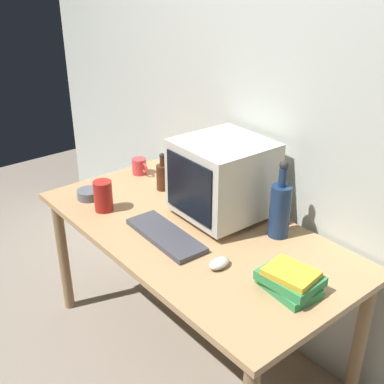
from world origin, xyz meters
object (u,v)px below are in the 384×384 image
crt_monitor (222,178)px  metal_canister (103,196)px  keyboard (165,235)px  computer_mouse (219,263)px  bottle_tall (280,209)px  book_stack (290,280)px  cd_spindle (89,194)px  bottle_short (163,176)px  mug (140,166)px

crt_monitor → metal_canister: crt_monitor is taller
keyboard → computer_mouse: computer_mouse is taller
bottle_tall → book_stack: bearing=-42.3°
crt_monitor → computer_mouse: bearing=-43.5°
book_stack → cd_spindle: book_stack is taller
keyboard → book_stack: book_stack is taller
book_stack → bottle_short: bearing=171.5°
cd_spindle → book_stack: bearing=10.1°
mug → crt_monitor: bearing=2.2°
crt_monitor → computer_mouse: (0.31, -0.29, -0.17)m
mug → metal_canister: 0.45m
bottle_short → cd_spindle: size_ratio=1.70×
bottle_tall → crt_monitor: bearing=-165.9°
computer_mouse → metal_canister: bearing=-178.1°
cd_spindle → crt_monitor: bearing=35.2°
bottle_short → mug: bearing=175.7°
computer_mouse → mug: 0.99m
cd_spindle → bottle_short: bearing=66.6°
bottle_short → book_stack: size_ratio=0.90×
computer_mouse → book_stack: (0.27, 0.10, 0.03)m
computer_mouse → cd_spindle: (-0.86, -0.10, 0.00)m
bottle_tall → book_stack: bottle_tall is taller
keyboard → computer_mouse: (0.31, 0.03, 0.01)m
book_stack → bottle_tall: bearing=137.7°
bottle_short → book_stack: bottle_short is taller
crt_monitor → bottle_short: bearing=-173.9°
metal_canister → crt_monitor: bearing=45.0°
computer_mouse → mug: mug is taller
keyboard → metal_canister: 0.41m
mug → metal_canister: (0.25, -0.37, 0.03)m
computer_mouse → book_stack: size_ratio=0.44×
crt_monitor → cd_spindle: size_ratio=3.33×
bottle_short → cd_spindle: (-0.15, -0.35, -0.05)m
bottle_tall → metal_canister: bearing=-145.6°
bottle_short → metal_canister: size_ratio=1.36×
mug → cd_spindle: (0.09, -0.37, -0.02)m
computer_mouse → bottle_short: (-0.71, 0.25, 0.06)m
crt_monitor → mug: size_ratio=3.33×
mug → bottle_short: bearing=-4.3°
computer_mouse → book_stack: book_stack is taller
computer_mouse → bottle_tall: bottle_tall is taller
book_stack → cd_spindle: size_ratio=1.88×
bottle_tall → metal_canister: 0.84m
book_stack → mug: 1.24m
keyboard → bottle_short: bearing=147.4°
bottle_short → mug: (-0.24, 0.02, -0.03)m
computer_mouse → mug: size_ratio=0.83×
computer_mouse → bottle_short: 0.76m
keyboard → mug: bearing=157.5°
bottle_tall → cd_spindle: 0.97m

